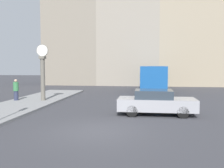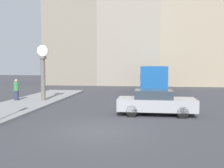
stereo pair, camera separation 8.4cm
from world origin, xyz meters
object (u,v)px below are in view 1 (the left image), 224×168
(bus_distant, at_px, (152,77))
(street_clock, at_px, (43,73))
(sedan_car, at_px, (156,102))
(pedestrian_green_hoodie, at_px, (16,90))

(bus_distant, xyz_separation_m, street_clock, (-8.78, -9.43, 0.67))
(sedan_car, xyz_separation_m, pedestrian_green_hoodie, (-10.74, 3.72, 0.22))
(street_clock, bearing_deg, pedestrian_green_hoodie, -173.63)
(street_clock, relative_size, pedestrian_green_hoodie, 2.64)
(bus_distant, height_order, street_clock, street_clock)
(street_clock, distance_m, pedestrian_green_hoodie, 2.52)
(sedan_car, bearing_deg, street_clock, 155.28)
(bus_distant, xyz_separation_m, pedestrian_green_hoodie, (-10.92, -9.66, -0.65))
(sedan_car, bearing_deg, bus_distant, 89.26)
(street_clock, bearing_deg, sedan_car, -24.72)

